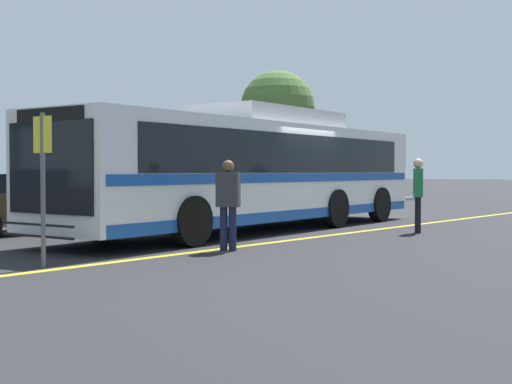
{
  "coord_description": "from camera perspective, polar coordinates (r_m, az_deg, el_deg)",
  "views": [
    {
      "loc": [
        -14.19,
        -10.84,
        1.47
      ],
      "look_at": [
        -0.58,
        0.45,
        0.96
      ],
      "focal_mm": 50.0,
      "sensor_mm": 36.0,
      "label": 1
    }
  ],
  "objects": [
    {
      "name": "tree_0",
      "position": [
        35.36,
        1.74,
        6.75
      ],
      "size": [
        3.65,
        3.65,
        6.44
      ],
      "color": "#513823",
      "rests_on": "ground_plane"
    },
    {
      "name": "lane_strip_0",
      "position": [
        16.43,
        5.92,
        -3.47
      ],
      "size": [
        32.59,
        0.2,
        0.01
      ],
      "primitive_type": "cube",
      "rotation": [
        0.0,
        0.0,
        1.57
      ],
      "color": "gold",
      "rests_on": "ground_plane"
    },
    {
      "name": "parked_car_1",
      "position": [
        17.98,
        -18.41,
        -0.78
      ],
      "size": [
        4.65,
        2.14,
        1.41
      ],
      "rotation": [
        0.0,
        0.0,
        -1.53
      ],
      "color": "#4C3823",
      "rests_on": "ground_plane"
    },
    {
      "name": "bus_stop_sign",
      "position": [
        11.33,
        -16.69,
        1.71
      ],
      "size": [
        0.07,
        0.4,
        2.36
      ],
      "rotation": [
        0.0,
        0.0,
        1.65
      ],
      "color": "#59595E",
      "rests_on": "ground_plane"
    },
    {
      "name": "ground_plane",
      "position": [
        17.92,
        2.31,
        -3.04
      ],
      "size": [
        220.0,
        220.0,
        0.0
      ],
      "primitive_type": "plane",
      "color": "#262628"
    },
    {
      "name": "pedestrian_0",
      "position": [
        13.14,
        -2.25,
        -0.59
      ],
      "size": [
        0.38,
        0.47,
        1.68
      ],
      "rotation": [
        0.0,
        0.0,
        2.04
      ],
      "color": "#191E38",
      "rests_on": "ground_plane"
    },
    {
      "name": "transit_bus",
      "position": [
        17.7,
        0.04,
        1.82
      ],
      "size": [
        13.05,
        3.55,
        3.05
      ],
      "rotation": [
        0.0,
        0.0,
        1.65
      ],
      "color": "silver",
      "rests_on": "ground_plane"
    },
    {
      "name": "parked_car_2",
      "position": [
        22.16,
        -3.56,
        -0.29
      ],
      "size": [
        4.18,
        2.02,
        1.4
      ],
      "rotation": [
        0.0,
        0.0,
        1.57
      ],
      "color": "black",
      "rests_on": "ground_plane"
    },
    {
      "name": "curb_strip",
      "position": [
        21.98,
        -11.95,
        -2.01
      ],
      "size": [
        40.59,
        0.36,
        0.15
      ],
      "primitive_type": "cube",
      "color": "#99999E",
      "rests_on": "ground_plane"
    },
    {
      "name": "pedestrian_1",
      "position": [
        17.38,
        12.84,
        0.12
      ],
      "size": [
        0.47,
        0.39,
        1.77
      ],
      "rotation": [
        0.0,
        0.0,
        0.49
      ],
      "color": "black",
      "rests_on": "ground_plane"
    }
  ]
}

